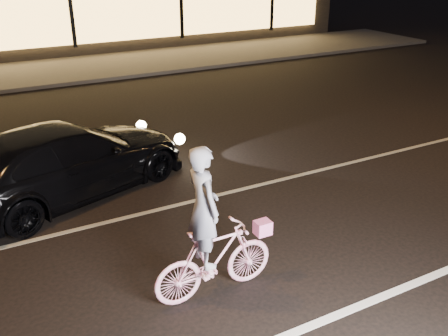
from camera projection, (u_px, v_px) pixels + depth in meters
ground at (307, 242)px, 7.53m from camera, size 90.00×90.00×0.00m
lane_stripe_near at (379, 298)px, 6.33m from camera, size 60.00×0.12×0.01m
lane_stripe_far at (241, 189)px, 9.14m from camera, size 60.00×0.10×0.01m
sidewalk at (89, 68)px, 17.97m from camera, size 30.00×4.00×0.12m
cyclist at (212, 245)px, 6.12m from camera, size 1.63×0.56×2.06m
sedan at (67, 160)px, 8.75m from camera, size 4.84×3.22×1.30m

